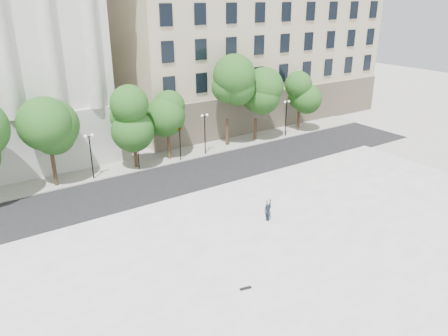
{
  "coord_description": "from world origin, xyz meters",
  "views": [
    {
      "loc": [
        -17.09,
        -15.49,
        16.09
      ],
      "look_at": [
        0.2,
        10.0,
        3.9
      ],
      "focal_mm": 35.0,
      "sensor_mm": 36.0,
      "label": 1
    }
  ],
  "objects_px": {
    "traffic_light_east": "(179,127)",
    "skateboard": "(246,288)",
    "traffic_light_west": "(137,134)",
    "person_lying": "(268,218)"
  },
  "relations": [
    {
      "from": "traffic_light_west",
      "to": "person_lying",
      "type": "distance_m",
      "value": 16.38
    },
    {
      "from": "traffic_light_east",
      "to": "skateboard",
      "type": "xyz_separation_m",
      "value": [
        -7.54,
        -21.36,
        -3.21
      ]
    },
    {
      "from": "person_lying",
      "to": "traffic_light_east",
      "type": "bearing_deg",
      "value": 88.44
    },
    {
      "from": "traffic_light_east",
      "to": "skateboard",
      "type": "distance_m",
      "value": 22.88
    },
    {
      "from": "traffic_light_west",
      "to": "traffic_light_east",
      "type": "xyz_separation_m",
      "value": [
        4.65,
        -0.0,
        -0.03
      ]
    },
    {
      "from": "traffic_light_west",
      "to": "skateboard",
      "type": "height_order",
      "value": "traffic_light_west"
    },
    {
      "from": "traffic_light_west",
      "to": "person_lying",
      "type": "bearing_deg",
      "value": -77.9
    },
    {
      "from": "traffic_light_west",
      "to": "traffic_light_east",
      "type": "height_order",
      "value": "traffic_light_west"
    },
    {
      "from": "traffic_light_east",
      "to": "person_lying",
      "type": "xyz_separation_m",
      "value": [
        -1.28,
        -15.73,
        -3.01
      ]
    },
    {
      "from": "traffic_light_east",
      "to": "traffic_light_west",
      "type": "bearing_deg",
      "value": 180.0
    }
  ]
}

